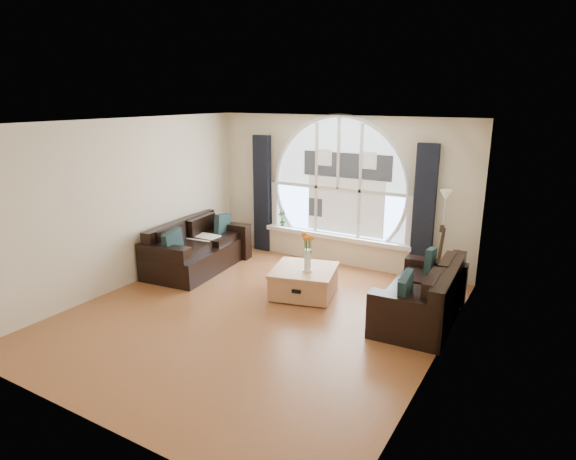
{
  "coord_description": "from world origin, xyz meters",
  "views": [
    {
      "loc": [
        3.59,
        -5.25,
        3.03
      ],
      "look_at": [
        0.0,
        0.9,
        1.05
      ],
      "focal_mm": 30.2,
      "sensor_mm": 36.0,
      "label": 1
    }
  ],
  "objects_px": {
    "sofa_right": "(421,292)",
    "floor_lamp": "(442,239)",
    "vase_flowers": "(308,247)",
    "guitar": "(441,255)",
    "coffee_chest": "(304,280)",
    "sofa_left": "(198,248)",
    "potted_plant": "(282,218)"
  },
  "relations": [
    {
      "from": "guitar",
      "to": "potted_plant",
      "type": "height_order",
      "value": "guitar"
    },
    {
      "from": "guitar",
      "to": "floor_lamp",
      "type": "bearing_deg",
      "value": 132.32
    },
    {
      "from": "guitar",
      "to": "sofa_right",
      "type": "bearing_deg",
      "value": -76.35
    },
    {
      "from": "floor_lamp",
      "to": "guitar",
      "type": "relative_size",
      "value": 1.51
    },
    {
      "from": "guitar",
      "to": "potted_plant",
      "type": "xyz_separation_m",
      "value": [
        -3.13,
        0.19,
        0.18
      ]
    },
    {
      "from": "sofa_left",
      "to": "sofa_right",
      "type": "bearing_deg",
      "value": -6.52
    },
    {
      "from": "sofa_right",
      "to": "vase_flowers",
      "type": "bearing_deg",
      "value": -178.61
    },
    {
      "from": "coffee_chest",
      "to": "vase_flowers",
      "type": "distance_m",
      "value": 0.6
    },
    {
      "from": "vase_flowers",
      "to": "sofa_right",
      "type": "bearing_deg",
      "value": 4.32
    },
    {
      "from": "sofa_right",
      "to": "floor_lamp",
      "type": "xyz_separation_m",
      "value": [
        -0.08,
        1.41,
        0.4
      ]
    },
    {
      "from": "floor_lamp",
      "to": "potted_plant",
      "type": "distance_m",
      "value": 3.13
    },
    {
      "from": "sofa_left",
      "to": "sofa_right",
      "type": "relative_size",
      "value": 1.06
    },
    {
      "from": "sofa_right",
      "to": "guitar",
      "type": "bearing_deg",
      "value": 89.84
    },
    {
      "from": "potted_plant",
      "to": "guitar",
      "type": "bearing_deg",
      "value": -3.54
    },
    {
      "from": "sofa_right",
      "to": "coffee_chest",
      "type": "relative_size",
      "value": 1.9
    },
    {
      "from": "sofa_left",
      "to": "coffee_chest",
      "type": "bearing_deg",
      "value": -8.12
    },
    {
      "from": "vase_flowers",
      "to": "floor_lamp",
      "type": "bearing_deg",
      "value": 43.16
    },
    {
      "from": "coffee_chest",
      "to": "guitar",
      "type": "distance_m",
      "value": 2.29
    },
    {
      "from": "sofa_left",
      "to": "vase_flowers",
      "type": "distance_m",
      "value": 2.35
    },
    {
      "from": "sofa_right",
      "to": "floor_lamp",
      "type": "height_order",
      "value": "floor_lamp"
    },
    {
      "from": "sofa_left",
      "to": "guitar",
      "type": "bearing_deg",
      "value": 12.87
    },
    {
      "from": "sofa_left",
      "to": "floor_lamp",
      "type": "height_order",
      "value": "floor_lamp"
    },
    {
      "from": "vase_flowers",
      "to": "guitar",
      "type": "height_order",
      "value": "vase_flowers"
    },
    {
      "from": "coffee_chest",
      "to": "guitar",
      "type": "bearing_deg",
      "value": 25.02
    },
    {
      "from": "sofa_left",
      "to": "sofa_right",
      "type": "xyz_separation_m",
      "value": [
        4.03,
        -0.02,
        0.0
      ]
    },
    {
      "from": "coffee_chest",
      "to": "floor_lamp",
      "type": "bearing_deg",
      "value": 25.52
    },
    {
      "from": "coffee_chest",
      "to": "vase_flowers",
      "type": "bearing_deg",
      "value": -52.77
    },
    {
      "from": "coffee_chest",
      "to": "floor_lamp",
      "type": "xyz_separation_m",
      "value": [
        1.74,
        1.46,
        0.57
      ]
    },
    {
      "from": "sofa_right",
      "to": "potted_plant",
      "type": "distance_m",
      "value": 3.58
    },
    {
      "from": "guitar",
      "to": "vase_flowers",
      "type": "bearing_deg",
      "value": -126.46
    },
    {
      "from": "sofa_right",
      "to": "coffee_chest",
      "type": "distance_m",
      "value": 1.82
    },
    {
      "from": "coffee_chest",
      "to": "potted_plant",
      "type": "xyz_separation_m",
      "value": [
        -1.38,
        1.64,
        0.48
      ]
    }
  ]
}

